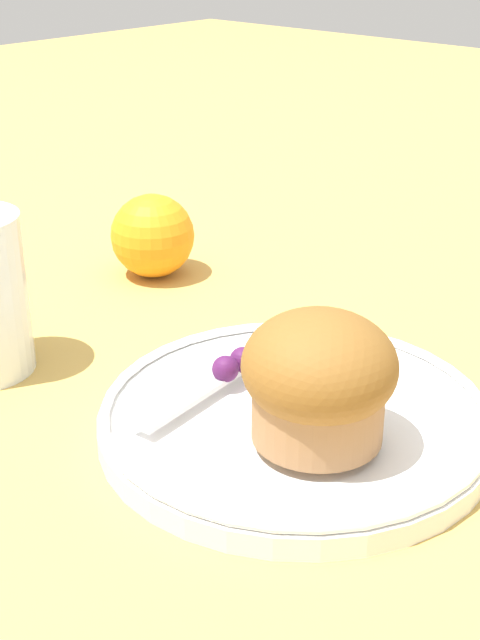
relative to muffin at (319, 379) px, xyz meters
name	(u,v)px	position (x,y,z in m)	size (l,w,h in m)	color
ground_plane	(279,425)	(0.02, 0.04, -0.06)	(3.00, 3.00, 0.00)	tan
plate	(296,417)	(0.02, 0.03, -0.05)	(0.24, 0.24, 0.02)	white
muffin	(319,379)	(0.00, 0.00, 0.00)	(0.09, 0.09, 0.07)	#9E7047
cream_ramekin	(349,361)	(0.07, 0.03, -0.03)	(0.05, 0.05, 0.02)	silver
berry_pair	(234,364)	(0.02, 0.08, -0.03)	(0.03, 0.02, 0.02)	#4C194C
butter_knife	(228,372)	(0.02, 0.09, -0.03)	(0.17, 0.03, 0.00)	silver
orange_fruit	(153,236)	(0.14, 0.28, -0.02)	(0.07, 0.07, 0.07)	orange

